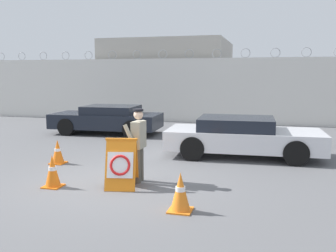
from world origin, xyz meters
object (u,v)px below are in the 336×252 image
(traffic_cone_far, at_px, (53,171))
(parked_car_front_coupe, at_px, (107,119))
(security_guard, at_px, (139,142))
(traffic_cone_near, at_px, (58,152))
(traffic_cone_mid, at_px, (180,192))
(parked_car_rear_sedan, at_px, (242,136))
(barricade_sign, at_px, (121,163))

(traffic_cone_far, xyz_separation_m, parked_car_front_coupe, (-1.95, 7.29, 0.26))
(security_guard, bearing_deg, parked_car_front_coupe, -147.25)
(traffic_cone_near, xyz_separation_m, traffic_cone_mid, (4.14, -2.69, 0.02))
(parked_car_front_coupe, relative_size, parked_car_rear_sedan, 0.97)
(traffic_cone_mid, bearing_deg, barricade_sign, 146.29)
(parked_car_front_coupe, bearing_deg, traffic_cone_mid, 119.98)
(traffic_cone_far, distance_m, parked_car_rear_sedan, 5.74)
(parked_car_front_coupe, bearing_deg, security_guard, 117.56)
(barricade_sign, bearing_deg, parked_car_front_coupe, 104.69)
(barricade_sign, distance_m, security_guard, 0.69)
(traffic_cone_mid, bearing_deg, parked_car_front_coupe, 122.12)
(security_guard, height_order, traffic_cone_mid, security_guard)
(security_guard, bearing_deg, traffic_cone_near, -108.64)
(security_guard, bearing_deg, traffic_cone_mid, 43.73)
(traffic_cone_near, distance_m, traffic_cone_mid, 4.94)
(traffic_cone_near, relative_size, parked_car_front_coupe, 0.15)
(barricade_sign, distance_m, parked_car_rear_sedan, 4.57)
(barricade_sign, bearing_deg, parked_car_rear_sedan, 47.74)
(traffic_cone_mid, relative_size, traffic_cone_far, 1.00)
(parked_car_front_coupe, bearing_deg, parked_car_rear_sedan, 150.33)
(traffic_cone_near, distance_m, parked_car_front_coupe, 5.38)
(traffic_cone_far, relative_size, parked_car_rear_sedan, 0.16)
(security_guard, bearing_deg, parked_car_rear_sedan, 151.22)
(traffic_cone_far, bearing_deg, barricade_sign, 12.99)
(traffic_cone_near, height_order, parked_car_rear_sedan, parked_car_rear_sedan)
(traffic_cone_near, height_order, parked_car_front_coupe, parked_car_front_coupe)
(parked_car_front_coupe, xyz_separation_m, parked_car_rear_sedan, (5.77, -3.01, -0.00))
(security_guard, relative_size, traffic_cone_near, 2.51)
(traffic_cone_near, xyz_separation_m, parked_car_rear_sedan, (4.90, 2.30, 0.28))
(barricade_sign, height_order, traffic_cone_near, barricade_sign)
(traffic_cone_near, relative_size, traffic_cone_mid, 0.93)
(security_guard, xyz_separation_m, traffic_cone_mid, (1.36, -1.58, -0.58))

